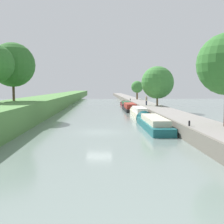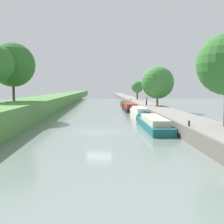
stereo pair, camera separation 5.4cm
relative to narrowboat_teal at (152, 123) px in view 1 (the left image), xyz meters
name	(u,v)px [view 1 (the left image)]	position (x,y,z in m)	size (l,w,h in m)	color
ground_plane	(99,132)	(-5.80, -2.76, -0.56)	(160.00, 160.00, 0.00)	slate
right_towpath	(193,126)	(3.62, -2.76, 0.03)	(4.12, 260.00, 1.18)	gray
stone_quay	(171,126)	(1.43, -2.76, 0.06)	(0.25, 260.00, 1.23)	#6B665B
narrowboat_teal	(152,123)	(0.00, 0.00, 0.00)	(2.13, 12.23, 2.03)	#195B60
narrowboat_cream	(139,112)	(0.20, 12.48, 0.04)	(1.80, 10.62, 1.95)	beige
narrowboat_black	(129,107)	(-0.11, 23.48, -0.01)	(2.17, 11.08, 2.18)	black
narrowboat_maroon	(126,104)	(0.20, 34.93, -0.08)	(1.88, 12.13, 1.82)	maroon
tree_rightbank_midnear	(157,83)	(4.57, 19.68, 4.75)	(5.82, 5.82, 7.04)	brown
tree_rightbank_midfar	(137,87)	(4.23, 45.09, 3.98)	(3.22, 3.22, 5.00)	brown
tree_leftbank_upstream	(13,65)	(-17.66, 8.79, 6.96)	(6.03, 6.03, 7.97)	#4C3828
person_walking	(146,100)	(2.70, 20.28, 1.49)	(0.34, 0.34, 1.66)	#282D42
mooring_bollard_near	(189,123)	(1.86, -7.14, 0.85)	(0.16, 0.16, 0.45)	black
mooring_bollard_far	(130,99)	(1.86, 39.91, 0.85)	(0.16, 0.16, 0.45)	black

